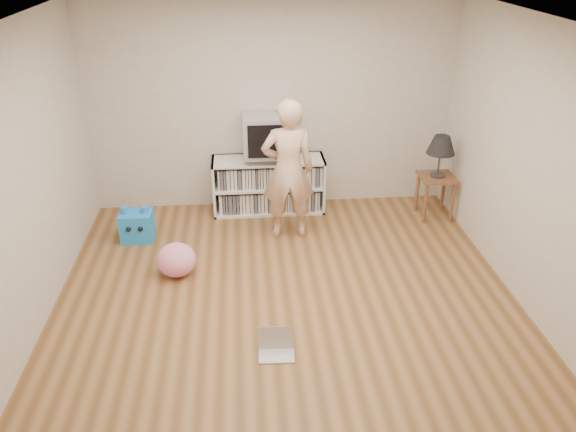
% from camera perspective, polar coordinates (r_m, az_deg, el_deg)
% --- Properties ---
extents(ground, '(4.50, 4.50, 0.00)m').
position_cam_1_polar(ground, '(5.55, -0.12, -8.58)').
color(ground, brown).
rests_on(ground, ground).
extents(walls, '(4.52, 4.52, 2.60)m').
position_cam_1_polar(walls, '(4.91, -0.14, 3.85)').
color(walls, beige).
rests_on(walls, ground).
extents(ceiling, '(4.50, 4.50, 0.01)m').
position_cam_1_polar(ceiling, '(4.55, -0.16, 19.07)').
color(ceiling, white).
rests_on(ceiling, walls).
extents(media_unit, '(1.40, 0.45, 0.70)m').
position_cam_1_polar(media_unit, '(7.14, -1.99, 3.24)').
color(media_unit, white).
rests_on(media_unit, ground).
extents(dvd_deck, '(0.45, 0.35, 0.07)m').
position_cam_1_polar(dvd_deck, '(6.98, -2.03, 6.08)').
color(dvd_deck, gray).
rests_on(dvd_deck, media_unit).
extents(crt_tv, '(0.60, 0.53, 0.50)m').
position_cam_1_polar(crt_tv, '(6.88, -2.07, 8.29)').
color(crt_tv, '#9E9EA3').
rests_on(crt_tv, dvd_deck).
extents(side_table, '(0.42, 0.42, 0.55)m').
position_cam_1_polar(side_table, '(7.16, 14.80, 2.96)').
color(side_table, brown).
rests_on(side_table, ground).
extents(table_lamp, '(0.34, 0.34, 0.52)m').
position_cam_1_polar(table_lamp, '(6.97, 15.30, 6.90)').
color(table_lamp, '#333333').
rests_on(table_lamp, side_table).
extents(person, '(0.61, 0.40, 1.64)m').
position_cam_1_polar(person, '(6.33, -0.00, 4.67)').
color(person, beige).
rests_on(person, ground).
extents(laptop, '(0.31, 0.25, 0.21)m').
position_cam_1_polar(laptop, '(4.92, -1.20, -13.11)').
color(laptop, silver).
rests_on(laptop, ground).
extents(plush_blue, '(0.37, 0.33, 0.42)m').
position_cam_1_polar(plush_blue, '(6.73, -15.08, -0.94)').
color(plush_blue, '#1C88EB').
rests_on(plush_blue, ground).
extents(plush_pink, '(0.44, 0.44, 0.35)m').
position_cam_1_polar(plush_pink, '(5.96, -11.27, -4.38)').
color(plush_pink, pink).
rests_on(plush_pink, ground).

